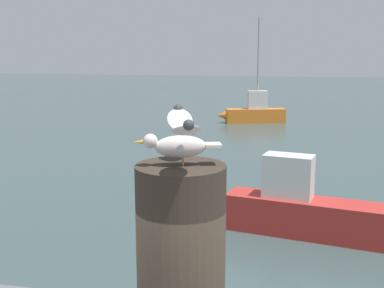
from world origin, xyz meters
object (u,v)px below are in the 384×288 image
at_px(seagull, 180,138).
at_px(boat_orange, 252,112).
at_px(mooring_post, 181,270).
at_px(boat_red, 315,212).

height_order(seagull, boat_orange, boat_orange).
bearing_deg(mooring_post, seagull, -162.49).
xyz_separation_m(seagull, boat_red, (0.92, 6.40, -2.38)).
relative_size(boat_red, boat_orange, 0.73).
xyz_separation_m(seagull, boat_orange, (-1.33, 20.04, -2.33)).
relative_size(seagull, boat_red, 0.17).
relative_size(mooring_post, boat_red, 0.29).
relative_size(seagull, boat_orange, 0.12).
height_order(mooring_post, seagull, seagull).
distance_m(seagull, boat_red, 6.89).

